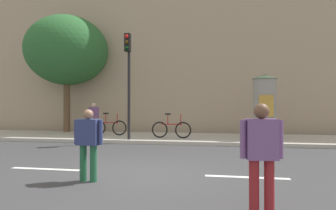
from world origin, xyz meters
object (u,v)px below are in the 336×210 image
Objects in this scene: bicycle_upright at (109,127)px; pedestrian_in_red_top at (88,139)px; poster_column at (265,106)px; traffic_light at (128,69)px; pedestrian_in_light_jacket at (94,115)px; pedestrian_with_backpack at (262,151)px; bicycle_leaning at (171,129)px; street_tree at (67,51)px.

pedestrian_in_red_top is at bearing -71.36° from bicycle_upright.
traffic_light is at bearing -166.21° from poster_column.
pedestrian_in_red_top is at bearing -66.35° from pedestrian_in_light_jacket.
pedestrian_with_backpack is (3.25, -1.40, 0.05)m from pedestrian_in_red_top.
pedestrian_in_light_jacket is at bearing 159.43° from bicycle_leaning.
pedestrian_in_red_top is 9.60m from pedestrian_in_light_jacket.
pedestrian_in_light_jacket is at bearing 135.99° from traffic_light.
pedestrian_in_red_top is 7.17m from bicycle_leaning.
poster_column is (5.68, 1.39, -1.56)m from traffic_light.
poster_column reaches higher than bicycle_leaning.
traffic_light is 6.66m from pedestrian_in_red_top.
pedestrian_in_light_jacket reaches higher than bicycle_leaning.
street_tree is at bearing 169.85° from poster_column.
street_tree reaches higher than bicycle_leaning.
traffic_light is 6.06m from poster_column.
bicycle_leaning is at bearing 85.70° from pedestrian_in_red_top.
pedestrian_in_red_top is (5.71, -9.40, -3.77)m from street_tree.
traffic_light is 2.80× the size of pedestrian_with_backpack.
street_tree is 4.06m from pedestrian_in_light_jacket.
bicycle_leaning and bicycle_upright have the same top height.
pedestrian_in_light_jacket is at bearing 143.36° from bicycle_upright.
bicycle_leaning is (-2.71, 8.55, -0.38)m from pedestrian_with_backpack.
traffic_light reaches higher than poster_column.
pedestrian_with_backpack is at bearing -57.57° from bicycle_upright.
bicycle_upright is (1.18, -0.88, -0.54)m from pedestrian_in_light_jacket.
pedestrian_with_backpack is (-1.30, -8.96, -0.64)m from poster_column.
traffic_light reaches higher than bicycle_upright.
street_tree is at bearing 129.68° from pedestrian_with_backpack.
pedestrian_in_red_top is 0.94× the size of pedestrian_with_backpack.
poster_column is at bearing 81.74° from pedestrian_with_backpack.
traffic_light is 1.59× the size of poster_column.
pedestrian_with_backpack is 1.00× the size of pedestrian_in_light_jacket.
poster_column reaches higher than bicycle_upright.
traffic_light is 5.80m from street_tree.
bicycle_leaning is (6.25, -2.25, -4.10)m from street_tree.
traffic_light is at bearing -149.60° from bicycle_leaning.
street_tree is at bearing 160.18° from bicycle_leaning.
traffic_light is at bearing -44.01° from pedestrian_in_light_jacket.
pedestrian_with_backpack is at bearing -72.39° from bicycle_leaning.
pedestrian_in_light_jacket is 0.89× the size of bicycle_leaning.
pedestrian_in_light_jacket is (-2.72, 2.63, -2.04)m from traffic_light.
pedestrian_in_red_top is at bearing -121.04° from poster_column.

